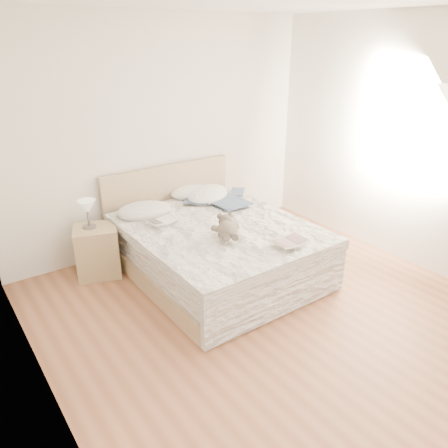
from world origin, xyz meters
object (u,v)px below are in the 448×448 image
at_px(bed, 214,247).
at_px(teddy_bear, 227,235).
at_px(photo_book, 161,222).
at_px(table_lamp, 87,208).
at_px(nightstand, 97,251).
at_px(childrens_book, 290,242).

distance_m(bed, teddy_bear, 0.58).
bearing_deg(bed, photo_book, 149.77).
height_order(table_lamp, photo_book, table_lamp).
height_order(nightstand, teddy_bear, teddy_bear).
height_order(table_lamp, childrens_book, table_lamp).
xyz_separation_m(photo_book, childrens_book, (0.75, -1.16, 0.00)).
relative_size(table_lamp, teddy_bear, 0.89).
bearing_deg(teddy_bear, bed, 96.00).
xyz_separation_m(nightstand, table_lamp, (-0.04, 0.03, 0.50)).
xyz_separation_m(nightstand, teddy_bear, (0.92, -1.14, 0.37)).
relative_size(bed, childrens_book, 6.30).
relative_size(childrens_book, teddy_bear, 0.99).
height_order(nightstand, photo_book, photo_book).
distance_m(nightstand, table_lamp, 0.50).
distance_m(table_lamp, photo_book, 0.78).
xyz_separation_m(table_lamp, childrens_book, (1.37, -1.61, -0.15)).
distance_m(nightstand, childrens_book, 2.09).
distance_m(bed, table_lamp, 1.40).
height_order(table_lamp, teddy_bear, table_lamp).
relative_size(photo_book, teddy_bear, 0.85).
relative_size(nightstand, photo_book, 1.90).
height_order(bed, childrens_book, bed).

